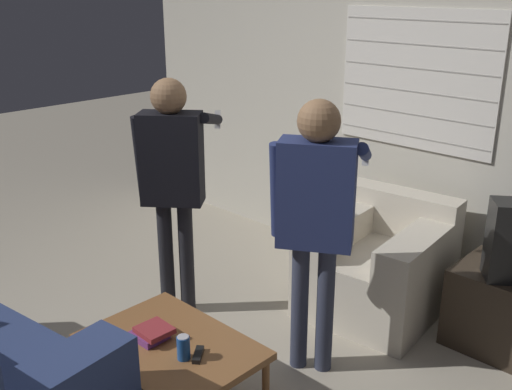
# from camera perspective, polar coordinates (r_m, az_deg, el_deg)

# --- Properties ---
(ground_plane) EXTENTS (16.00, 16.00, 0.00)m
(ground_plane) POSITION_cam_1_polar(r_m,az_deg,el_deg) (3.68, -6.92, -16.46)
(ground_plane) COLOR #B2A893
(wall_back) EXTENTS (5.20, 0.08, 2.55)m
(wall_back) POSITION_cam_1_polar(r_m,az_deg,el_deg) (4.60, 12.48, 8.19)
(wall_back) COLOR #BCB7A8
(wall_back) RESTS_ON ground_plane
(armchair_beige) EXTENTS (0.92, 0.99, 0.77)m
(armchair_beige) POSITION_cam_1_polar(r_m,az_deg,el_deg) (4.23, 11.65, -6.47)
(armchair_beige) COLOR beige
(armchair_beige) RESTS_ON ground_plane
(coffee_table) EXTENTS (0.91, 0.64, 0.39)m
(coffee_table) POSITION_cam_1_polar(r_m,az_deg,el_deg) (3.24, -8.12, -14.36)
(coffee_table) COLOR brown
(coffee_table) RESTS_ON ground_plane
(person_left_standing) EXTENTS (0.49, 0.80, 1.61)m
(person_left_standing) POSITION_cam_1_polar(r_m,az_deg,el_deg) (3.90, -7.96, 2.46)
(person_left_standing) COLOR black
(person_left_standing) RESTS_ON ground_plane
(person_right_standing) EXTENTS (0.52, 0.80, 1.60)m
(person_right_standing) POSITION_cam_1_polar(r_m,az_deg,el_deg) (3.25, 5.76, -1.00)
(person_right_standing) COLOR #33384C
(person_right_standing) RESTS_ON ground_plane
(book_stack) EXTENTS (0.20, 0.18, 0.07)m
(book_stack) POSITION_cam_1_polar(r_m,az_deg,el_deg) (3.25, -9.92, -12.81)
(book_stack) COLOR #75387F
(book_stack) RESTS_ON coffee_table
(soda_can) EXTENTS (0.07, 0.07, 0.13)m
(soda_can) POSITION_cam_1_polar(r_m,az_deg,el_deg) (3.06, -6.93, -14.22)
(soda_can) COLOR #194C9E
(soda_can) RESTS_ON coffee_table
(spare_remote) EXTENTS (0.11, 0.13, 0.02)m
(spare_remote) POSITION_cam_1_polar(r_m,az_deg,el_deg) (3.09, -5.53, -14.90)
(spare_remote) COLOR black
(spare_remote) RESTS_ON coffee_table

